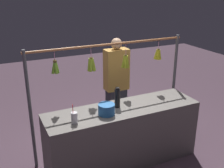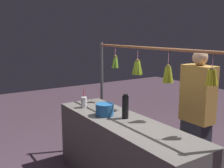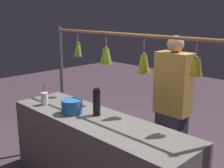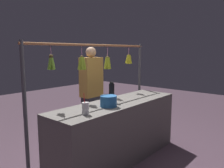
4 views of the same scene
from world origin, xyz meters
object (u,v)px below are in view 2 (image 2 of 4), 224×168
vendor_person (196,119)px  water_bottle (125,107)px  blue_bucket (105,110)px  drink_cup (84,102)px

vendor_person → water_bottle: bearing=64.7°
blue_bucket → vendor_person: 1.08m
water_bottle → drink_cup: (0.65, 0.18, -0.06)m
water_bottle → blue_bucket: (0.22, 0.14, -0.06)m
water_bottle → vendor_person: 0.87m
water_bottle → blue_bucket: size_ratio=1.32×
blue_bucket → vendor_person: bearing=-122.8°
blue_bucket → drink_cup: 0.44m
blue_bucket → drink_cup: size_ratio=0.88×
water_bottle → drink_cup: 0.68m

